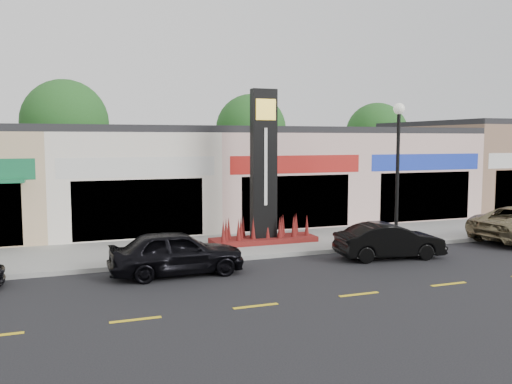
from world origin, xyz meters
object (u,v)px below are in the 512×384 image
lamp_east_near (398,158)px  car_black_sedan (177,252)px  pylon_sign (264,189)px  car_black_conv (390,241)px

lamp_east_near → car_black_sedan: lamp_east_near is taller
pylon_sign → car_black_sedan: 5.58m
car_black_sedan → car_black_conv: car_black_sedan is taller
pylon_sign → lamp_east_near: bearing=-18.7°
lamp_east_near → car_black_conv: lamp_east_near is taller
lamp_east_near → car_black_sedan: 9.74m
pylon_sign → car_black_conv: 5.23m
car_black_conv → car_black_sedan: bearing=95.0°
lamp_east_near → car_black_conv: (-1.62, -1.94, -2.85)m
car_black_conv → lamp_east_near: bearing=-32.5°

